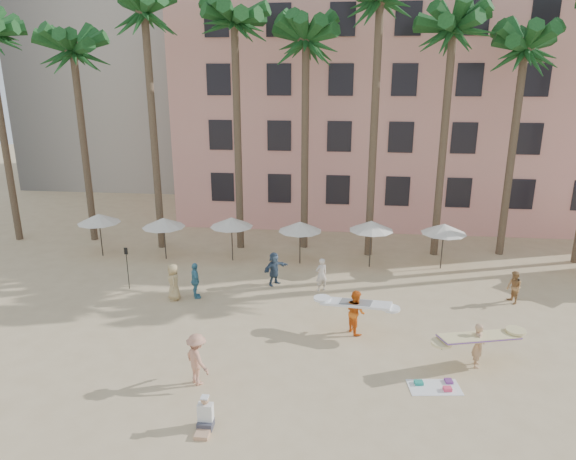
# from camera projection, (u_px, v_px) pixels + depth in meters

# --- Properties ---
(ground) EXTENTS (120.00, 120.00, 0.00)m
(ground) POSITION_uv_depth(u_px,v_px,m) (297.00, 391.00, 17.84)
(ground) COLOR #D1B789
(ground) RESTS_ON ground
(pink_hotel) EXTENTS (35.00, 14.00, 16.00)m
(pink_hotel) POSITION_uv_depth(u_px,v_px,m) (419.00, 109.00, 39.49)
(pink_hotel) COLOR #EC9E8F
(pink_hotel) RESTS_ON ground
(palm_row) EXTENTS (44.40, 5.40, 16.30)m
(palm_row) POSITION_uv_depth(u_px,v_px,m) (333.00, 28.00, 28.27)
(palm_row) COLOR brown
(palm_row) RESTS_ON ground
(umbrella_row) EXTENTS (22.50, 2.70, 2.73)m
(umbrella_row) POSITION_uv_depth(u_px,v_px,m) (265.00, 224.00, 29.36)
(umbrella_row) COLOR #332B23
(umbrella_row) RESTS_ON ground
(beach_towel) EXTENTS (1.91, 1.21, 0.14)m
(beach_towel) POSITION_uv_depth(u_px,v_px,m) (435.00, 386.00, 18.04)
(beach_towel) COLOR white
(beach_towel) RESTS_ON ground
(carrier_yellow) EXTENTS (3.27, 1.96, 1.74)m
(carrier_yellow) POSITION_uv_depth(u_px,v_px,m) (479.00, 342.00, 19.08)
(carrier_yellow) COLOR tan
(carrier_yellow) RESTS_ON ground
(carrier_white) EXTENTS (3.03, 1.41, 1.90)m
(carrier_white) POSITION_uv_depth(u_px,v_px,m) (356.00, 310.00, 21.61)
(carrier_white) COLOR orange
(carrier_white) RESTS_ON ground
(beachgoers) EXTENTS (17.12, 10.66, 1.91)m
(beachgoers) POSITION_uv_depth(u_px,v_px,m) (264.00, 294.00, 23.45)
(beachgoers) COLOR #AC7B47
(beachgoers) RESTS_ON ground
(paddle) EXTENTS (0.18, 0.04, 2.23)m
(paddle) POSITION_uv_depth(u_px,v_px,m) (127.00, 263.00, 25.90)
(paddle) COLOR black
(paddle) RESTS_ON ground
(seated_man) EXTENTS (0.48, 0.83, 1.08)m
(seated_man) POSITION_uv_depth(u_px,v_px,m) (205.00, 418.00, 15.84)
(seated_man) COLOR #3F3F4C
(seated_man) RESTS_ON ground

